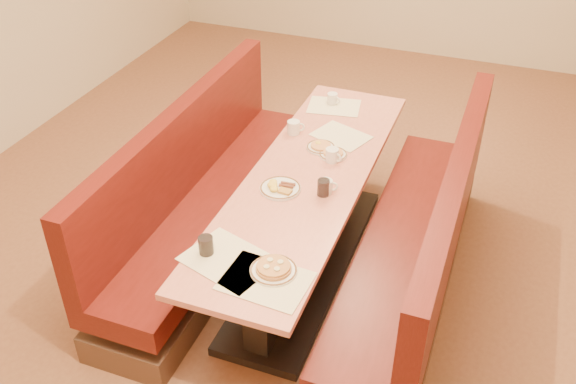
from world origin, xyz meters
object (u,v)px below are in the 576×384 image
(booth_right, at_px, (417,251))
(coffee_mug_d, at_px, (333,99))
(eggs_plate, at_px, (280,188))
(diner_table, at_px, (306,224))
(soda_tumbler_near, at_px, (206,246))
(coffee_mug_a, at_px, (326,186))
(coffee_mug_c, at_px, (333,155))
(booth_left, at_px, (206,202))
(pancake_plate, at_px, (274,269))
(coffee_mug_b, at_px, (294,127))
(soda_tumbler_mid, at_px, (323,188))

(booth_right, bearing_deg, coffee_mug_d, 131.64)
(booth_right, bearing_deg, eggs_plate, -166.42)
(diner_table, xyz_separation_m, soda_tumbler_near, (-0.25, -0.89, 0.43))
(coffee_mug_a, bearing_deg, soda_tumbler_near, -137.91)
(booth_right, distance_m, coffee_mug_c, 0.80)
(diner_table, xyz_separation_m, booth_left, (-0.73, 0.00, -0.01))
(diner_table, height_order, coffee_mug_a, coffee_mug_a)
(booth_left, relative_size, coffee_mug_c, 21.72)
(soda_tumbler_near, bearing_deg, pancake_plate, -1.37)
(booth_right, xyz_separation_m, coffee_mug_c, (-0.64, 0.22, 0.44))
(coffee_mug_d, bearing_deg, pancake_plate, -62.25)
(pancake_plate, distance_m, coffee_mug_c, 1.11)
(pancake_plate, bearing_deg, soda_tumbler_near, 178.63)
(booth_left, xyz_separation_m, coffee_mug_a, (0.90, -0.13, 0.43))
(pancake_plate, xyz_separation_m, soda_tumbler_near, (-0.38, 0.01, 0.03))
(booth_right, height_order, coffee_mug_b, booth_right)
(eggs_plate, distance_m, coffee_mug_d, 1.19)
(diner_table, height_order, soda_tumbler_mid, soda_tumbler_mid)
(booth_left, relative_size, soda_tumbler_near, 23.23)
(diner_table, bearing_deg, coffee_mug_a, -39.03)
(coffee_mug_a, distance_m, soda_tumbler_mid, 0.03)
(pancake_plate, relative_size, coffee_mug_a, 2.13)
(pancake_plate, bearing_deg, coffee_mug_a, 87.53)
(coffee_mug_a, distance_m, coffee_mug_c, 0.36)
(coffee_mug_d, height_order, soda_tumbler_near, soda_tumbler_near)
(coffee_mug_a, bearing_deg, booth_left, 152.49)
(diner_table, relative_size, coffee_mug_a, 21.98)
(eggs_plate, xyz_separation_m, soda_tumbler_near, (-0.15, -0.68, 0.04))
(soda_tumbler_mid, bearing_deg, pancake_plate, -91.85)
(coffee_mug_d, bearing_deg, soda_tumbler_near, -73.83)
(coffee_mug_c, xyz_separation_m, soda_tumbler_mid, (0.06, -0.37, 0.00))
(coffee_mug_b, bearing_deg, coffee_mug_c, -58.62)
(booth_right, distance_m, soda_tumbler_mid, 0.74)
(booth_left, height_order, coffee_mug_d, booth_left)
(coffee_mug_d, relative_size, soda_tumbler_near, 0.99)
(diner_table, relative_size, coffee_mug_b, 21.21)
(booth_right, bearing_deg, diner_table, 180.00)
(eggs_plate, xyz_separation_m, coffee_mug_b, (-0.16, 0.67, 0.03))
(diner_table, xyz_separation_m, pancake_plate, (0.13, -0.90, 0.39))
(eggs_plate, height_order, soda_tumbler_near, soda_tumbler_near)
(pancake_plate, bearing_deg, booth_left, 133.94)
(eggs_plate, bearing_deg, coffee_mug_b, 103.03)
(booth_left, relative_size, booth_right, 1.00)
(coffee_mug_b, xyz_separation_m, coffee_mug_c, (0.35, -0.25, -0.00))
(diner_table, bearing_deg, coffee_mug_b, 119.05)
(diner_table, distance_m, coffee_mug_d, 1.08)
(eggs_plate, relative_size, soda_tumbler_mid, 2.44)
(coffee_mug_b, height_order, soda_tumbler_mid, soda_tumbler_mid)
(booth_right, bearing_deg, soda_tumbler_mid, -164.72)
(diner_table, distance_m, eggs_plate, 0.45)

